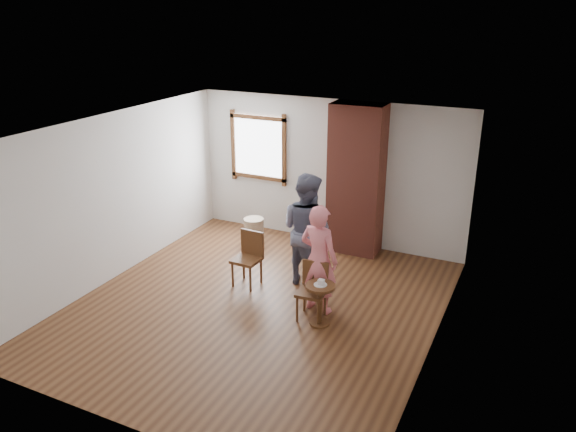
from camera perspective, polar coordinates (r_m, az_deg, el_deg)
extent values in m
plane|color=brown|center=(8.25, -3.21, -9.15)|extent=(5.50, 5.50, 0.00)
cube|color=silver|center=(10.05, 4.16, 4.49)|extent=(5.00, 0.04, 2.60)
cube|color=silver|center=(9.10, -17.36, 1.80)|extent=(0.04, 5.50, 2.60)
cube|color=silver|center=(6.92, 15.11, -3.99)|extent=(0.04, 5.50, 2.60)
cube|color=white|center=(7.31, -3.62, 8.79)|extent=(5.00, 5.50, 0.04)
cube|color=brown|center=(10.51, -3.05, 6.93)|extent=(1.14, 0.06, 1.34)
cube|color=white|center=(10.52, -2.99, 6.96)|extent=(1.00, 0.02, 1.20)
cube|color=brown|center=(9.63, 6.94, 3.66)|extent=(0.90, 0.50, 2.60)
cylinder|color=#CBB593|center=(10.24, -3.49, -1.51)|extent=(0.38, 0.38, 0.47)
cylinder|color=black|center=(10.49, -3.03, -1.88)|extent=(0.19, 0.19, 0.15)
cube|color=brown|center=(8.67, -4.23, -4.47)|extent=(0.41, 0.41, 0.05)
cylinder|color=brown|center=(8.72, -5.66, -5.91)|extent=(0.04, 0.04, 0.42)
cylinder|color=brown|center=(8.56, -3.85, -6.38)|extent=(0.04, 0.04, 0.42)
cylinder|color=brown|center=(8.96, -4.52, -5.10)|extent=(0.04, 0.04, 0.42)
cylinder|color=brown|center=(8.81, -2.75, -5.54)|extent=(0.04, 0.04, 0.42)
cube|color=brown|center=(8.72, -3.64, -2.77)|extent=(0.40, 0.06, 0.42)
cube|color=brown|center=(7.77, 2.39, -7.78)|extent=(0.40, 0.40, 0.04)
cylinder|color=brown|center=(7.79, 0.93, -9.38)|extent=(0.04, 0.04, 0.40)
cylinder|color=brown|center=(7.71, 3.08, -9.78)|extent=(0.04, 0.04, 0.40)
cylinder|color=brown|center=(8.04, 1.69, -8.36)|extent=(0.04, 0.04, 0.40)
cylinder|color=brown|center=(7.96, 3.77, -8.74)|extent=(0.04, 0.04, 0.40)
cube|color=brown|center=(7.82, 2.82, -5.93)|extent=(0.38, 0.06, 0.40)
cylinder|color=brown|center=(7.56, 3.31, -7.13)|extent=(0.40, 0.40, 0.04)
cylinder|color=brown|center=(7.70, 3.26, -9.04)|extent=(0.06, 0.06, 0.54)
cylinder|color=brown|center=(7.84, 3.22, -10.78)|extent=(0.28, 0.28, 0.03)
cylinder|color=white|center=(7.55, 3.31, -6.97)|extent=(0.18, 0.18, 0.01)
cube|color=white|center=(7.53, 3.39, -6.76)|extent=(0.08, 0.07, 0.06)
imported|color=#141738|center=(8.56, 1.92, -1.36)|extent=(1.03, 0.91, 1.78)
imported|color=pink|center=(7.81, 3.15, -4.39)|extent=(0.63, 0.47, 1.59)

